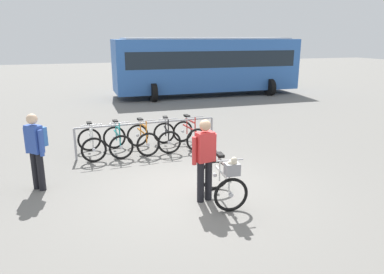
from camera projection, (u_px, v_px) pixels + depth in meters
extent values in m
plane|color=slate|center=(190.00, 191.00, 7.66)|extent=(80.00, 80.00, 0.00)
cylinder|color=#99999E|center=(75.00, 145.00, 9.45)|extent=(0.06, 0.06, 0.85)
cylinder|color=#99999E|center=(212.00, 132.00, 10.70)|extent=(0.06, 0.06, 0.85)
cylinder|color=#99999E|center=(147.00, 123.00, 9.96)|extent=(3.85, 0.17, 0.05)
torus|color=black|center=(89.00, 140.00, 10.23)|extent=(0.66, 0.11, 0.66)
cylinder|color=#B7B7BC|center=(89.00, 140.00, 10.23)|extent=(0.08, 0.07, 0.08)
torus|color=black|center=(94.00, 150.00, 9.32)|extent=(0.66, 0.11, 0.66)
cylinder|color=#B7B7BC|center=(94.00, 150.00, 9.32)|extent=(0.08, 0.07, 0.08)
cube|color=silver|center=(91.00, 137.00, 9.71)|extent=(0.09, 0.92, 0.04)
cube|color=silver|center=(91.00, 129.00, 9.61)|extent=(0.07, 0.61, 0.04)
cylinder|color=silver|center=(90.00, 133.00, 9.86)|extent=(0.03, 0.03, 0.55)
cube|color=black|center=(89.00, 123.00, 9.79)|extent=(0.13, 0.25, 0.06)
cylinder|color=silver|center=(92.00, 137.00, 9.34)|extent=(0.03, 0.03, 0.63)
cylinder|color=#B7B7BC|center=(92.00, 125.00, 9.26)|extent=(0.52, 0.06, 0.03)
torus|color=black|center=(114.00, 137.00, 10.46)|extent=(0.66, 0.11, 0.66)
cylinder|color=#B7B7BC|center=(114.00, 137.00, 10.46)|extent=(0.08, 0.07, 0.08)
torus|color=black|center=(121.00, 147.00, 9.54)|extent=(0.66, 0.11, 0.66)
cylinder|color=#B7B7BC|center=(121.00, 147.00, 9.54)|extent=(0.08, 0.07, 0.08)
cube|color=teal|center=(117.00, 134.00, 9.94)|extent=(0.09, 0.92, 0.04)
cube|color=teal|center=(117.00, 127.00, 9.84)|extent=(0.07, 0.61, 0.04)
cylinder|color=teal|center=(116.00, 131.00, 10.09)|extent=(0.03, 0.03, 0.55)
cube|color=black|center=(115.00, 121.00, 10.02)|extent=(0.13, 0.25, 0.06)
cylinder|color=teal|center=(120.00, 134.00, 9.57)|extent=(0.03, 0.03, 0.63)
cylinder|color=#B7B7BC|center=(119.00, 123.00, 9.49)|extent=(0.52, 0.06, 0.03)
torus|color=black|center=(138.00, 135.00, 10.68)|extent=(0.67, 0.16, 0.66)
cylinder|color=#B7B7BC|center=(138.00, 135.00, 10.68)|extent=(0.09, 0.07, 0.08)
torus|color=black|center=(148.00, 144.00, 9.78)|extent=(0.67, 0.16, 0.66)
cylinder|color=#B7B7BC|center=(148.00, 144.00, 9.78)|extent=(0.09, 0.07, 0.08)
cube|color=orange|center=(142.00, 132.00, 10.17)|extent=(0.13, 0.92, 0.04)
cube|color=orange|center=(143.00, 125.00, 10.07)|extent=(0.10, 0.61, 0.04)
cylinder|color=orange|center=(140.00, 129.00, 10.32)|extent=(0.03, 0.03, 0.55)
cube|color=black|center=(140.00, 119.00, 10.24)|extent=(0.15, 0.25, 0.06)
cylinder|color=orange|center=(146.00, 132.00, 9.81)|extent=(0.03, 0.03, 0.63)
cylinder|color=#B7B7BC|center=(146.00, 121.00, 9.72)|extent=(0.52, 0.08, 0.03)
torus|color=black|center=(164.00, 133.00, 10.94)|extent=(0.67, 0.16, 0.66)
cylinder|color=#B7B7BC|center=(164.00, 133.00, 10.94)|extent=(0.09, 0.07, 0.08)
torus|color=black|center=(169.00, 142.00, 9.98)|extent=(0.67, 0.16, 0.66)
cylinder|color=#B7B7BC|center=(169.00, 142.00, 9.98)|extent=(0.09, 0.07, 0.08)
cube|color=black|center=(166.00, 130.00, 10.40)|extent=(0.13, 0.92, 0.04)
cube|color=black|center=(167.00, 123.00, 10.29)|extent=(0.10, 0.61, 0.04)
cylinder|color=black|center=(166.00, 127.00, 10.56)|extent=(0.03, 0.03, 0.55)
cube|color=black|center=(165.00, 118.00, 10.48)|extent=(0.14, 0.25, 0.06)
cylinder|color=black|center=(168.00, 130.00, 10.01)|extent=(0.03, 0.03, 0.63)
cylinder|color=#B7B7BC|center=(168.00, 119.00, 9.92)|extent=(0.52, 0.08, 0.03)
torus|color=black|center=(183.00, 131.00, 11.13)|extent=(0.66, 0.15, 0.66)
cylinder|color=#B7B7BC|center=(183.00, 131.00, 11.13)|extent=(0.09, 0.07, 0.08)
torus|color=black|center=(197.00, 140.00, 10.24)|extent=(0.66, 0.15, 0.66)
cylinder|color=#B7B7BC|center=(197.00, 140.00, 10.24)|extent=(0.09, 0.07, 0.08)
cube|color=red|center=(189.00, 128.00, 10.63)|extent=(0.14, 0.92, 0.04)
cube|color=red|center=(190.00, 121.00, 10.52)|extent=(0.11, 0.61, 0.04)
cylinder|color=red|center=(187.00, 125.00, 10.77)|extent=(0.03, 0.03, 0.55)
cube|color=black|center=(187.00, 116.00, 10.70)|extent=(0.15, 0.25, 0.06)
cylinder|color=red|center=(195.00, 128.00, 10.26)|extent=(0.03, 0.03, 0.63)
cylinder|color=#B7B7BC|center=(195.00, 117.00, 10.18)|extent=(0.52, 0.09, 0.03)
torus|color=black|center=(215.00, 175.00, 7.63)|extent=(0.66, 0.11, 0.66)
cylinder|color=#B7B7BC|center=(215.00, 175.00, 7.63)|extent=(0.08, 0.07, 0.08)
torus|color=black|center=(231.00, 195.00, 6.68)|extent=(0.66, 0.11, 0.66)
cylinder|color=#B7B7BC|center=(231.00, 195.00, 6.68)|extent=(0.08, 0.07, 0.08)
cube|color=silver|center=(223.00, 173.00, 7.09)|extent=(0.11, 0.92, 0.04)
cube|color=silver|center=(224.00, 163.00, 6.99)|extent=(0.08, 0.61, 0.04)
cylinder|color=silver|center=(220.00, 168.00, 7.25)|extent=(0.03, 0.03, 0.55)
cube|color=black|center=(220.00, 155.00, 7.18)|extent=(0.14, 0.25, 0.06)
cylinder|color=silver|center=(229.00, 176.00, 6.71)|extent=(0.03, 0.03, 0.63)
cylinder|color=#B7B7BC|center=(230.00, 160.00, 6.62)|extent=(0.52, 0.07, 0.03)
cube|color=gray|center=(232.00, 169.00, 6.52)|extent=(0.27, 0.22, 0.22)
ellipsoid|color=beige|center=(232.00, 164.00, 6.49)|extent=(0.19, 0.17, 0.16)
sphere|color=beige|center=(234.00, 160.00, 6.39)|extent=(0.11, 0.11, 0.11)
cylinder|color=black|center=(201.00, 182.00, 7.06)|extent=(0.14, 0.14, 0.82)
cylinder|color=black|center=(208.00, 180.00, 7.14)|extent=(0.14, 0.14, 0.82)
cube|color=red|center=(205.00, 147.00, 6.91)|extent=(0.37, 0.26, 0.58)
cylinder|color=red|center=(194.00, 151.00, 6.84)|extent=(0.09, 0.09, 0.55)
cylinder|color=red|center=(214.00, 147.00, 7.05)|extent=(0.09, 0.09, 0.55)
sphere|color=tan|center=(205.00, 125.00, 6.80)|extent=(0.22, 0.22, 0.22)
cylinder|color=black|center=(41.00, 172.00, 7.59)|extent=(0.14, 0.14, 0.82)
cylinder|color=black|center=(35.00, 170.00, 7.67)|extent=(0.14, 0.14, 0.82)
cube|color=#2D4CA5|center=(34.00, 139.00, 7.44)|extent=(0.38, 0.38, 0.58)
cylinder|color=#2D4CA5|center=(41.00, 143.00, 7.34)|extent=(0.09, 0.09, 0.55)
cylinder|color=#2D4CA5|center=(27.00, 140.00, 7.54)|extent=(0.09, 0.09, 0.55)
sphere|color=beige|center=(32.00, 119.00, 7.33)|extent=(0.22, 0.22, 0.22)
cube|color=#3366B2|center=(41.00, 136.00, 7.57)|extent=(0.28, 0.29, 0.40)
cube|color=#3366B7|center=(207.00, 65.00, 19.80)|extent=(10.02, 2.57, 2.70)
cube|color=#19232D|center=(207.00, 58.00, 19.71)|extent=(9.22, 2.58, 0.84)
cube|color=silver|center=(207.00, 38.00, 19.43)|extent=(9.02, 2.31, 0.08)
cylinder|color=black|center=(154.00, 93.00, 18.03)|extent=(0.26, 0.90, 0.90)
cylinder|color=black|center=(145.00, 86.00, 20.32)|extent=(0.26, 0.90, 0.90)
cylinder|color=black|center=(270.00, 87.00, 19.93)|extent=(0.26, 0.90, 0.90)
cylinder|color=black|center=(250.00, 82.00, 22.22)|extent=(0.26, 0.90, 0.90)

